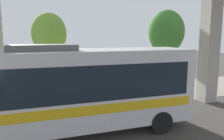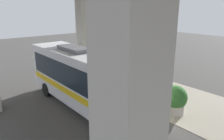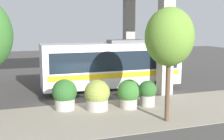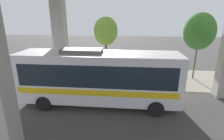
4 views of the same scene
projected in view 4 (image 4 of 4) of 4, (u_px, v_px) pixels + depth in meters
The scene contains 10 objects.
ground_plane at pixel (139, 90), 14.50m from camera, with size 80.00×80.00×0.00m, color #474442.
sidewalk_strip at pixel (137, 78), 17.35m from camera, with size 6.00×40.00×0.02m.
bus at pixel (99, 76), 11.61m from camera, with size 2.60×10.53×3.88m.
fire_hydrant at pixel (105, 82), 15.03m from camera, with size 0.54×0.26×0.91m.
planter_front at pixel (133, 73), 15.94m from camera, with size 1.51×1.51×1.82m.
planter_middle at pixel (99, 72), 16.43m from camera, with size 1.14×1.14×1.60m.
planter_back at pixel (155, 76), 15.11m from camera, with size 1.48×1.48×1.84m.
planter_extra at pixel (113, 71), 16.36m from camera, with size 1.41×1.41×1.77m.
street_tree_near at pixel (199, 31), 15.86m from camera, with size 2.80×2.80×6.23m.
street_tree_far at pixel (106, 31), 18.08m from camera, with size 2.47×2.47×5.88m.
Camera 4 is at (13.49, -0.93, 5.94)m, focal length 28.00 mm.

